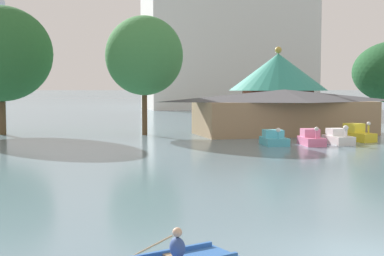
# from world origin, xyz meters

# --- Properties ---
(pedal_boat_cyan) EXTENTS (2.02, 2.94, 1.37)m
(pedal_boat_cyan) POSITION_xyz_m (8.48, 26.50, 0.44)
(pedal_boat_cyan) COLOR #4CB7CC
(pedal_boat_cyan) RESTS_ON ground
(pedal_boat_pink) EXTENTS (1.84, 3.10, 1.45)m
(pedal_boat_pink) POSITION_xyz_m (11.17, 25.81, 0.47)
(pedal_boat_pink) COLOR pink
(pedal_boat_pink) RESTS_ON ground
(pedal_boat_white) EXTENTS (1.43, 2.65, 1.52)m
(pedal_boat_white) POSITION_xyz_m (13.40, 25.81, 0.48)
(pedal_boat_white) COLOR white
(pedal_boat_white) RESTS_ON ground
(pedal_boat_yellow) EXTENTS (2.06, 3.21, 1.63)m
(pedal_boat_yellow) POSITION_xyz_m (16.06, 27.64, 0.55)
(pedal_boat_yellow) COLOR yellow
(pedal_boat_yellow) RESTS_ON ground
(boathouse) EXTENTS (17.07, 7.69, 4.12)m
(boathouse) POSITION_xyz_m (13.06, 35.05, 2.15)
(boathouse) COLOR #9E7F5B
(boathouse) RESTS_ON ground
(green_roof_pavilion) EXTENTS (10.14, 10.14, 8.50)m
(green_roof_pavilion) POSITION_xyz_m (15.09, 41.31, 4.52)
(green_roof_pavilion) COLOR brown
(green_roof_pavilion) RESTS_ON ground
(shoreline_tree_tall_left) EXTENTS (9.24, 9.24, 11.68)m
(shoreline_tree_tall_left) POSITION_xyz_m (-11.98, 41.12, 7.34)
(shoreline_tree_tall_left) COLOR brown
(shoreline_tree_tall_left) RESTS_ON ground
(shoreline_tree_mid) EXTENTS (6.98, 6.98, 10.72)m
(shoreline_tree_mid) POSITION_xyz_m (0.53, 37.54, 7.15)
(shoreline_tree_mid) COLOR brown
(shoreline_tree_mid) RESTS_ON ground
(background_building_block) EXTENTS (34.90, 15.19, 25.57)m
(background_building_block) POSITION_xyz_m (28.00, 97.35, 12.80)
(background_building_block) COLOR silver
(background_building_block) RESTS_ON ground
(distant_broadcast_tower) EXTENTS (5.85, 5.85, 131.35)m
(distant_broadcast_tower) POSITION_xyz_m (-40.81, 399.04, 52.68)
(distant_broadcast_tower) COLOR silver
(distant_broadcast_tower) RESTS_ON ground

